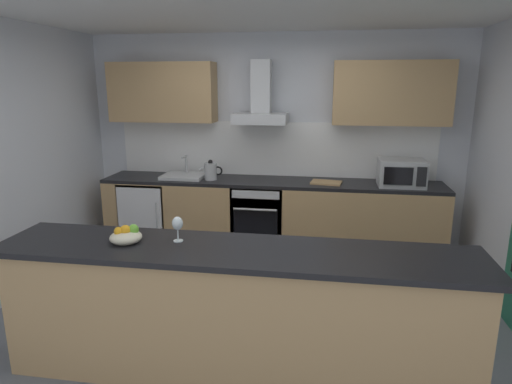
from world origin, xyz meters
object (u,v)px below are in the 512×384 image
Objects in this scene: kettle at (211,171)px; chopping_board at (326,182)px; sink at (184,176)px; oven at (259,216)px; refrigerator at (149,214)px; fruit_bowl at (126,236)px; range_hood at (261,104)px; wine_glass at (178,224)px; microwave at (401,173)px.

kettle reaches higher than chopping_board.
chopping_board is at bearing -1.16° from sink.
refrigerator is (-1.40, -0.00, -0.03)m from oven.
fruit_bowl is (0.36, -2.34, 0.07)m from sink.
range_hood is at bearing 168.90° from chopping_board.
kettle is at bearing 90.12° from fruit_bowl.
chopping_board is (0.78, -0.15, -0.88)m from range_hood.
wine_glass reaches higher than oven.
refrigerator is at bearing 179.45° from chopping_board.
kettle is at bearing -179.85° from microwave.
sink is at bearing 178.84° from chopping_board.
sink is at bearing 172.75° from kettle.
range_hood is (1.40, 0.13, 1.36)m from refrigerator.
microwave is 3.17m from fruit_bowl.
wine_glass is (0.35, -2.23, 0.07)m from kettle.
refrigerator is 2.50× the size of chopping_board.
kettle is 0.85× the size of chopping_board.
refrigerator is at bearing 179.52° from microwave.
refrigerator is 1.00m from kettle.
sink is (-0.93, 0.01, 0.47)m from oven.
kettle is (-2.18, -0.01, -0.04)m from microwave.
refrigerator is 1.70× the size of microwave.
range_hood is at bearing 5.41° from refrigerator.
sink reaches higher than wine_glass.
microwave is 2.53m from sink.
kettle reaches higher than oven.
kettle is 0.40× the size of range_hood.
fruit_bowl is at bearing -103.13° from range_hood.
microwave reaches higher than refrigerator.
wine_glass is at bearing -80.98° from kettle.
fruit_bowl is at bearing -120.41° from chopping_board.
range_hood is 1.18m from chopping_board.
fruit_bowl is (-0.57, -2.46, -0.79)m from range_hood.
sink is 0.69× the size of range_hood.
microwave is 2.81× the size of wine_glass.
kettle is 2.30m from fruit_bowl.
refrigerator is 3.86× the size of fruit_bowl.
kettle is 1.36m from chopping_board.
range_hood is 3.27× the size of fruit_bowl.
sink is 2.27× the size of fruit_bowl.
microwave is at bearing -1.00° from oven.
sink is at bearing 179.12° from microwave.
fruit_bowl reaches higher than oven.
microwave is 2.18m from kettle.
sink is 1.27m from range_hood.
wine_glass is at bearing -114.23° from chopping_board.
chopping_board reaches higher than refrigerator.
chopping_board is at bearing -0.55° from refrigerator.
range_hood reaches higher than kettle.
kettle is at bearing -2.17° from refrigerator.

